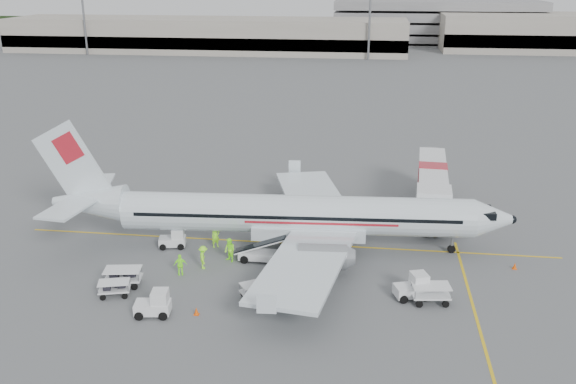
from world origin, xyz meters
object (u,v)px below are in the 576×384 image
at_px(aircraft, 297,189).
at_px(jet_bridge, 431,188).
at_px(belt_loader, 262,245).
at_px(tug_fore, 412,286).
at_px(tug_mid, 152,303).
at_px(tug_aft, 172,238).

xyz_separation_m(aircraft, jet_bridge, (11.37, 10.14, -2.80)).
height_order(belt_loader, tug_fore, belt_loader).
height_order(belt_loader, tug_mid, belt_loader).
relative_size(aircraft, jet_bridge, 2.14).
xyz_separation_m(tug_fore, tug_aft, (-18.87, 6.11, -0.08)).
bearing_deg(jet_bridge, belt_loader, -133.42).
bearing_deg(tug_aft, aircraft, -4.99).
relative_size(tug_fore, tug_mid, 1.01).
bearing_deg(tug_fore, aircraft, 121.59).
xyz_separation_m(tug_fore, tug_mid, (-16.84, -4.65, -0.01)).
height_order(jet_bridge, tug_fore, jet_bridge).
xyz_separation_m(belt_loader, tug_fore, (11.16, -4.56, -0.41)).
bearing_deg(jet_bridge, aircraft, -134.68).
relative_size(jet_bridge, tug_aft, 8.16).
height_order(aircraft, tug_fore, aircraft).
xyz_separation_m(aircraft, tug_fore, (8.83, -7.19, -4.17)).
xyz_separation_m(aircraft, tug_mid, (-8.01, -11.84, -4.18)).
height_order(aircraft, jet_bridge, aircraft).
height_order(belt_loader, tug_aft, belt_loader).
distance_m(aircraft, tug_fore, 12.13).
xyz_separation_m(belt_loader, tug_mid, (-5.68, -9.21, -0.42)).
height_order(jet_bridge, tug_aft, jet_bridge).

